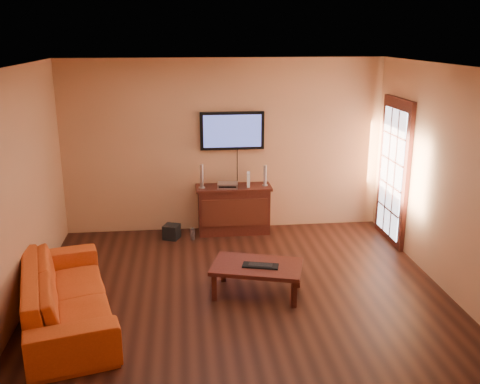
{
  "coord_description": "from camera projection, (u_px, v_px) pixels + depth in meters",
  "views": [
    {
      "loc": [
        -0.66,
        -5.69,
        3.04
      ],
      "look_at": [
        0.06,
        0.8,
        1.1
      ],
      "focal_mm": 40.0,
      "sensor_mm": 36.0,
      "label": 1
    }
  ],
  "objects": [
    {
      "name": "media_console",
      "position": [
        234.0,
        209.0,
        8.43
      ],
      "size": [
        1.17,
        0.45,
        0.76
      ],
      "color": "#38120C",
      "rests_on": "ground"
    },
    {
      "name": "bottle",
      "position": [
        192.0,
        234.0,
        8.17
      ],
      "size": [
        0.07,
        0.07,
        0.2
      ],
      "color": "white",
      "rests_on": "ground"
    },
    {
      "name": "television",
      "position": [
        232.0,
        131.0,
        8.25
      ],
      "size": [
        0.99,
        0.08,
        0.59
      ],
      "color": "black",
      "rests_on": "ground"
    },
    {
      "name": "speaker_left",
      "position": [
        202.0,
        177.0,
        8.18
      ],
      "size": [
        0.1,
        0.1,
        0.37
      ],
      "color": "silver",
      "rests_on": "media_console"
    },
    {
      "name": "game_console",
      "position": [
        248.0,
        180.0,
        8.29
      ],
      "size": [
        0.07,
        0.17,
        0.22
      ],
      "primitive_type": "cube",
      "rotation": [
        0.0,
        0.0,
        -0.14
      ],
      "color": "white",
      "rests_on": "media_console"
    },
    {
      "name": "coffee_table",
      "position": [
        257.0,
        268.0,
        6.42
      ],
      "size": [
        1.2,
        0.92,
        0.38
      ],
      "color": "#38120C",
      "rests_on": "ground"
    },
    {
      "name": "room_walls",
      "position": [
        237.0,
        150.0,
        6.48
      ],
      "size": [
        5.0,
        5.0,
        5.0
      ],
      "color": "tan",
      "rests_on": "ground"
    },
    {
      "name": "french_door",
      "position": [
        393.0,
        173.0,
        7.94
      ],
      "size": [
        0.07,
        1.02,
        2.22
      ],
      "color": "#38120C",
      "rests_on": "ground"
    },
    {
      "name": "ground_plane",
      "position": [
        242.0,
        300.0,
        6.36
      ],
      "size": [
        5.0,
        5.0,
        0.0
      ],
      "primitive_type": "plane",
      "color": "black",
      "rests_on": "ground"
    },
    {
      "name": "subwoofer",
      "position": [
        172.0,
        232.0,
        8.23
      ],
      "size": [
        0.29,
        0.29,
        0.22
      ],
      "primitive_type": "cube",
      "rotation": [
        0.0,
        0.0,
        -0.39
      ],
      "color": "black",
      "rests_on": "ground"
    },
    {
      "name": "keyboard",
      "position": [
        260.0,
        265.0,
        6.36
      ],
      "size": [
        0.45,
        0.27,
        0.03
      ],
      "color": "black",
      "rests_on": "coffee_table"
    },
    {
      "name": "sofa",
      "position": [
        65.0,
        285.0,
        5.77
      ],
      "size": [
        1.17,
        2.29,
        0.86
      ],
      "primitive_type": "imported",
      "rotation": [
        0.0,
        0.0,
        1.82
      ],
      "color": "#CB4816",
      "rests_on": "ground"
    },
    {
      "name": "speaker_right",
      "position": [
        265.0,
        176.0,
        8.32
      ],
      "size": [
        0.09,
        0.09,
        0.33
      ],
      "color": "silver",
      "rests_on": "media_console"
    },
    {
      "name": "av_receiver",
      "position": [
        228.0,
        185.0,
        8.25
      ],
      "size": [
        0.34,
        0.26,
        0.07
      ],
      "primitive_type": "cube",
      "rotation": [
        0.0,
        0.0,
        -0.12
      ],
      "color": "silver",
      "rests_on": "media_console"
    }
  ]
}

